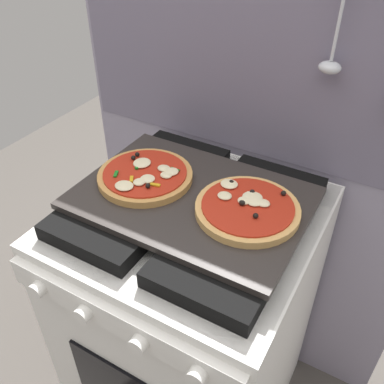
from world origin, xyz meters
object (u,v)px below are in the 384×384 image
at_px(baking_tray, 192,198).
at_px(pizza_right, 247,208).
at_px(pizza_left, 145,175).
at_px(stove, 192,317).

height_order(baking_tray, pizza_right, pizza_right).
bearing_deg(baking_tray, pizza_left, -179.65).
relative_size(stove, pizza_right, 3.82).
distance_m(pizza_left, pizza_right, 0.27).
bearing_deg(stove, baking_tray, 90.00).
xyz_separation_m(stove, pizza_left, (-0.13, 0.00, 0.48)).
xyz_separation_m(baking_tray, pizza_left, (-0.13, -0.00, 0.02)).
bearing_deg(baking_tray, pizza_right, 3.51).
distance_m(baking_tray, pizza_left, 0.13).
bearing_deg(pizza_right, pizza_left, -178.04).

